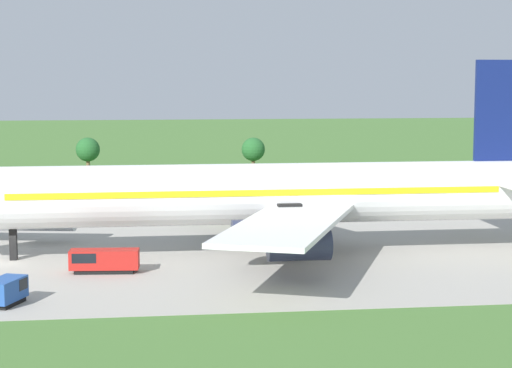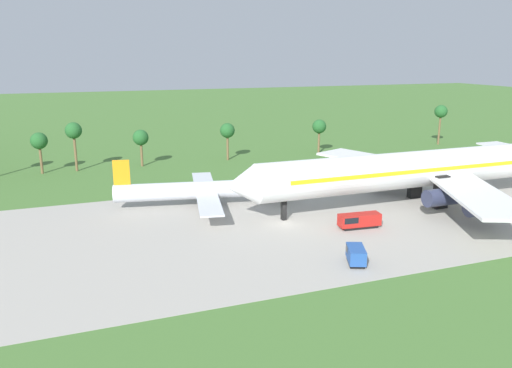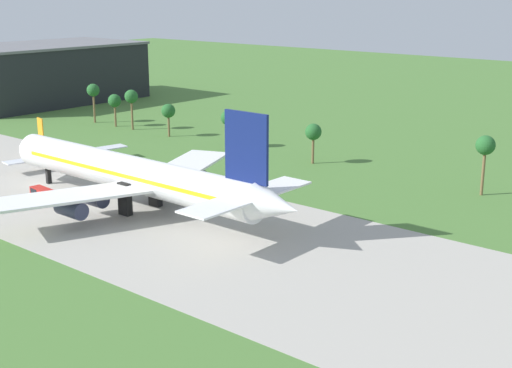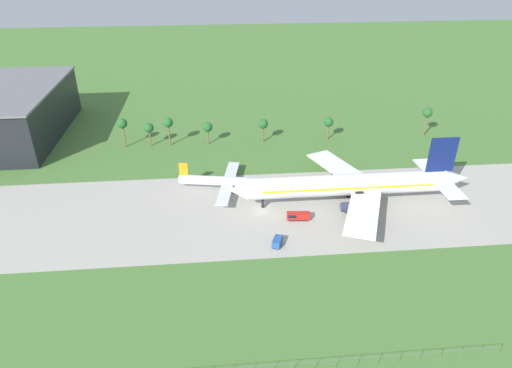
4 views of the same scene
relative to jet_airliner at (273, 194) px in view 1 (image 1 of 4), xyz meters
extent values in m
plane|color=#477233|center=(-26.64, -1.68, -6.17)|extent=(600.00, 600.00, 0.00)
cube|color=#A8A399|center=(-26.64, -1.68, -6.16)|extent=(320.00, 44.00, 0.02)
cylinder|color=white|center=(-1.71, 0.00, 0.06)|extent=(57.89, 6.19, 6.19)
cube|color=yellow|center=(-1.71, 0.00, 0.53)|extent=(49.21, 6.32, 0.62)
cube|color=navy|center=(25.37, 0.00, 8.42)|extent=(8.05, 0.50, 10.53)
cube|color=white|center=(-0.46, -12.61, -1.02)|extent=(16.92, 26.41, 0.44)
cube|color=white|center=(-0.46, 12.61, -1.02)|extent=(16.92, 26.41, 0.44)
cylinder|color=#2D334C|center=(-2.18, -7.43, -2.82)|extent=(5.58, 2.79, 2.79)
cylinder|color=#2D334C|center=(0.32, -13.63, -2.82)|extent=(5.58, 2.79, 2.79)
cylinder|color=#2D334C|center=(-2.18, 7.43, -2.82)|extent=(5.58, 2.79, 2.79)
cylinder|color=#2D334C|center=(0.32, 13.63, -2.82)|extent=(5.58, 2.79, 2.79)
cube|color=black|center=(-26.03, 0.00, -3.36)|extent=(0.70, 0.90, 5.61)
cube|color=black|center=(1.18, -3.41, -3.36)|extent=(2.40, 1.20, 5.61)
cube|color=black|center=(1.18, 3.41, -3.36)|extent=(2.40, 1.20, 5.61)
cube|color=black|center=(-16.87, -7.34, -5.97)|extent=(5.54, 2.25, 0.40)
cube|color=#B21E19|center=(-16.87, -7.34, -4.88)|extent=(6.51, 2.53, 1.79)
cube|color=black|center=(-18.62, -7.19, -4.61)|extent=(2.39, 2.22, 0.90)
cube|color=black|center=(-24.31, -18.70, -5.97)|extent=(2.90, 3.72, 0.40)
cube|color=#234C99|center=(-24.31, -18.70, -4.90)|extent=(3.30, 4.33, 1.75)
cube|color=black|center=(-23.91, -17.71, -4.64)|extent=(2.40, 2.02, 0.90)
cylinder|color=brown|center=(42.55, 47.00, -1.73)|extent=(0.56, 0.56, 8.88)
sphere|color=#235B28|center=(42.55, 47.00, 3.31)|extent=(3.60, 3.60, 3.60)
cylinder|color=brown|center=(4.06, 47.00, -2.94)|extent=(0.56, 0.56, 6.46)
sphere|color=#235B28|center=(4.06, 47.00, 0.89)|extent=(3.60, 3.60, 3.60)
cylinder|color=brown|center=(-20.86, 47.00, -2.83)|extent=(0.56, 0.56, 6.68)
sphere|color=#235B28|center=(-20.86, 47.00, 1.11)|extent=(3.60, 3.60, 3.60)
camera|label=1|loc=(-13.96, -92.88, 11.99)|focal=65.00mm
camera|label=2|loc=(-55.70, -68.39, 19.09)|focal=35.00mm
camera|label=3|loc=(92.16, -77.39, 31.02)|focal=50.00mm
camera|label=4|loc=(-38.54, -111.99, 64.24)|focal=32.00mm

